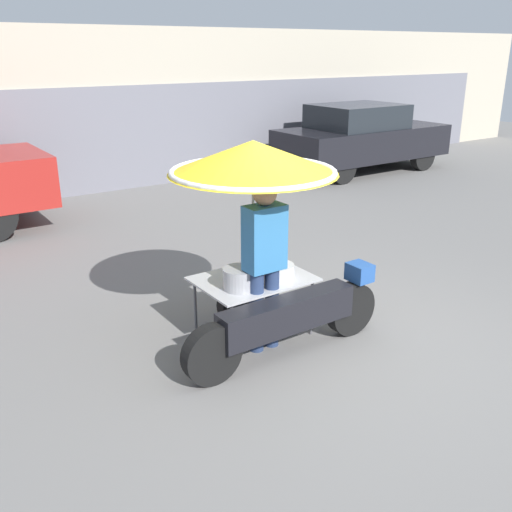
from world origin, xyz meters
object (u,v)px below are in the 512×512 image
(vendor_person, at_px, (264,258))
(vendor_motorcycle_cart, at_px, (259,196))
(parked_car, at_px, (361,137))
(potted_plant, at_px, (406,137))

(vendor_person, bearing_deg, vendor_motorcycle_cart, 68.24)
(parked_car, bearing_deg, potted_plant, 19.93)
(vendor_motorcycle_cart, bearing_deg, potted_plant, 34.43)
(vendor_person, height_order, potted_plant, vendor_person)
(vendor_person, xyz_separation_m, potted_plant, (9.49, 6.67, -0.47))
(vendor_person, bearing_deg, parked_car, 39.85)
(vendor_motorcycle_cart, distance_m, parked_car, 8.72)
(parked_car, distance_m, potted_plant, 2.86)
(vendor_motorcycle_cart, distance_m, vendor_person, 0.58)
(vendor_motorcycle_cart, height_order, parked_car, vendor_motorcycle_cart)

